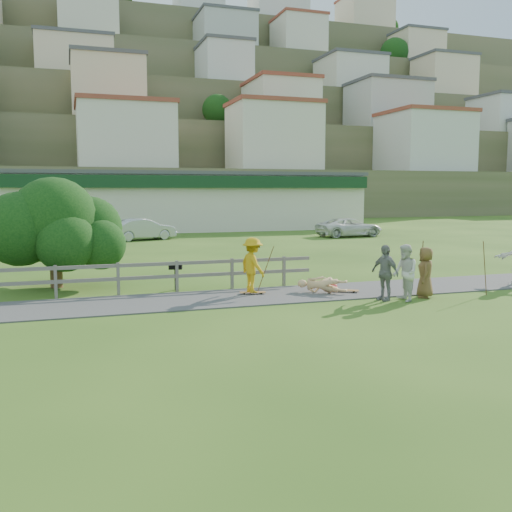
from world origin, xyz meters
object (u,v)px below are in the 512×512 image
at_px(spectator_a, 405,273).
at_px(bbq, 176,276).
at_px(spectator_b, 385,273).
at_px(tree, 55,243).
at_px(car_silver, 143,229).
at_px(spectator_c, 425,272).
at_px(skater_fallen, 322,285).
at_px(skater_rider, 253,268).
at_px(car_white, 349,227).

distance_m(spectator_a, bbq, 7.88).
distance_m(spectator_b, tree, 11.70).
bearing_deg(car_silver, spectator_b, 173.18).
relative_size(spectator_c, tree, 0.33).
distance_m(skater_fallen, spectator_a, 2.86).
bearing_deg(car_silver, bbq, 158.78).
xyz_separation_m(skater_rider, spectator_a, (4.29, -2.52, -0.02)).
bearing_deg(car_silver, spectator_c, 176.51).
xyz_separation_m(skater_fallen, tree, (-8.65, 4.23, 1.31)).
bearing_deg(bbq, spectator_c, -11.86).
height_order(spectator_b, car_silver, spectator_b).
relative_size(car_silver, tree, 0.92).
relative_size(skater_fallen, spectator_c, 1.01).
distance_m(spectator_b, car_white, 25.30).
bearing_deg(tree, spectator_b, -30.24).
bearing_deg(spectator_c, spectator_b, -59.25).
xyz_separation_m(spectator_a, car_white, (10.12, 23.27, -0.21)).
bearing_deg(tree, spectator_c, -26.89).
height_order(spectator_a, bbq, spectator_a).
bearing_deg(car_white, car_silver, 78.35).
xyz_separation_m(spectator_c, car_white, (9.14, 22.96, -0.13)).
bearing_deg(skater_fallen, spectator_b, -98.73).
relative_size(spectator_a, car_white, 0.36).
distance_m(skater_rider, spectator_a, 4.98).
bearing_deg(tree, car_white, 39.45).
xyz_separation_m(spectator_b, tree, (-10.08, 5.88, 0.71)).
height_order(spectator_a, spectator_b, spectator_a).
height_order(skater_fallen, tree, tree).
bearing_deg(skater_rider, spectator_b, -134.74).
relative_size(car_white, bbq, 5.11).
xyz_separation_m(skater_fallen, spectator_b, (1.43, -1.65, 0.59)).
bearing_deg(tree, skater_rider, -30.23).
distance_m(spectator_c, bbq, 8.56).
bearing_deg(spectator_c, skater_rider, -81.59).
height_order(skater_fallen, spectator_b, spectator_b).
xyz_separation_m(spectator_c, bbq, (-7.57, 3.98, -0.34)).
bearing_deg(skater_rider, skater_fallen, -117.60).
height_order(spectator_a, car_silver, spectator_a).
relative_size(car_white, tree, 1.01).
bearing_deg(skater_fallen, car_silver, 48.12).
relative_size(skater_rider, car_white, 0.37).
xyz_separation_m(spectator_a, spectator_c, (0.98, 0.32, -0.08)).
height_order(spectator_b, spectator_c, spectator_b).
xyz_separation_m(skater_rider, car_silver, (-0.88, 22.74, -0.17)).
bearing_deg(skater_fallen, spectator_a, -94.77).
xyz_separation_m(skater_fallen, spectator_a, (1.97, -1.98, 0.60)).
bearing_deg(bbq, skater_rider, -21.98).
bearing_deg(tree, bbq, -25.27).
bearing_deg(car_silver, spectator_a, 174.22).
bearing_deg(bbq, spectator_a, -17.25).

